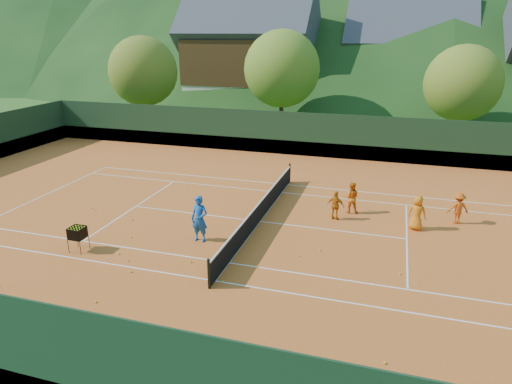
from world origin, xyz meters
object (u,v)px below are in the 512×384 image
(tennis_net, at_px, (260,211))
(chalet_left, at_px, (250,56))
(coach, at_px, (199,219))
(ball_hopper, at_px, (77,233))
(student_a, at_px, (351,198))
(student_b, at_px, (336,206))
(chalet_mid, at_px, (406,63))
(student_c, at_px, (417,213))
(student_d, at_px, (458,208))

(tennis_net, height_order, chalet_left, chalet_left)
(coach, relative_size, chalet_left, 0.14)
(coach, distance_m, ball_hopper, 4.76)
(ball_hopper, bearing_deg, coach, 27.90)
(student_a, relative_size, tennis_net, 0.12)
(student_b, xyz_separation_m, chalet_left, (-13.24, 28.76, 4.95))
(student_a, relative_size, chalet_mid, 0.12)
(student_c, relative_size, tennis_net, 0.13)
(coach, xyz_separation_m, tennis_net, (1.78, 2.66, -0.47))
(tennis_net, bearing_deg, student_a, 31.16)
(student_a, height_order, ball_hopper, student_a)
(coach, relative_size, ball_hopper, 1.95)
(student_b, bearing_deg, ball_hopper, 44.59)
(student_a, bearing_deg, ball_hopper, 30.21)
(coach, xyz_separation_m, ball_hopper, (-4.20, -2.23, -0.23))
(student_b, bearing_deg, student_d, -156.67)
(student_c, bearing_deg, student_a, -5.31)
(student_b, bearing_deg, chalet_mid, -83.83)
(chalet_mid, bearing_deg, student_b, -94.82)
(student_a, bearing_deg, chalet_mid, -100.00)
(student_b, distance_m, student_d, 5.41)
(student_b, relative_size, ball_hopper, 1.36)
(student_d, distance_m, ball_hopper, 16.23)
(student_a, xyz_separation_m, student_c, (2.93, -1.17, 0.02))
(student_b, bearing_deg, chalet_left, -54.29)
(student_a, bearing_deg, tennis_net, 25.09)
(chalet_left, bearing_deg, coach, -75.87)
(coach, relative_size, student_d, 1.34)
(tennis_net, distance_m, ball_hopper, 7.73)
(student_d, xyz_separation_m, chalet_mid, (-2.53, 31.60, 4.25))
(ball_hopper, height_order, chalet_mid, chalet_mid)
(ball_hopper, xyz_separation_m, chalet_mid, (11.98, 38.88, 4.22))
(coach, bearing_deg, student_c, 26.44)
(coach, xyz_separation_m, student_a, (5.60, 4.97, -0.22))
(coach, relative_size, chalet_mid, 0.15)
(tennis_net, distance_m, chalet_left, 32.04)
(coach, height_order, student_b, coach)
(coach, height_order, student_c, coach)
(student_b, distance_m, chalet_left, 32.04)
(coach, xyz_separation_m, chalet_mid, (7.78, 36.66, 4.00))
(student_d, distance_m, chalet_mid, 31.99)
(chalet_mid, bearing_deg, student_a, -93.93)
(coach, bearing_deg, ball_hopper, -149.70)
(chalet_left, bearing_deg, chalet_mid, 14.04)
(student_b, xyz_separation_m, chalet_mid, (2.76, 32.76, 4.29))
(tennis_net, height_order, ball_hopper, tennis_net)
(student_c, distance_m, chalet_mid, 33.13)
(ball_hopper, xyz_separation_m, chalet_left, (-4.02, 34.88, 4.88))
(ball_hopper, bearing_deg, student_c, 25.34)
(student_d, height_order, tennis_net, student_d)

